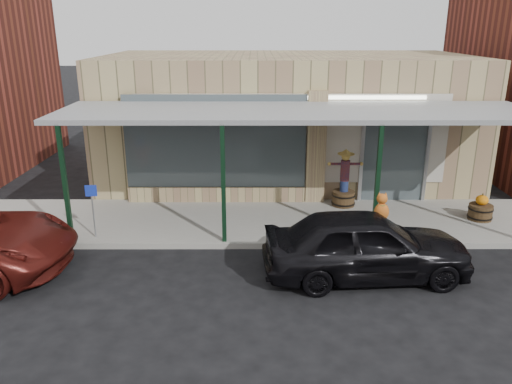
{
  "coord_description": "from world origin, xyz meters",
  "views": [
    {
      "loc": [
        -1.06,
        -8.95,
        5.11
      ],
      "look_at": [
        -1.04,
        2.6,
        1.25
      ],
      "focal_mm": 35.0,
      "sensor_mm": 36.0,
      "label": 1
    }
  ],
  "objects_px": {
    "barrel_scarecrow": "(344,187)",
    "parked_sedan": "(366,245)",
    "barrel_pumpkin": "(481,210)",
    "handicap_sign": "(92,204)"
  },
  "relations": [
    {
      "from": "barrel_scarecrow",
      "to": "barrel_pumpkin",
      "type": "distance_m",
      "value": 3.68
    },
    {
      "from": "handicap_sign",
      "to": "barrel_scarecrow",
      "type": "bearing_deg",
      "value": 15.96
    },
    {
      "from": "parked_sedan",
      "to": "barrel_pumpkin",
      "type": "bearing_deg",
      "value": -55.59
    },
    {
      "from": "barrel_scarecrow",
      "to": "barrel_pumpkin",
      "type": "relative_size",
      "value": 2.3
    },
    {
      "from": "barrel_scarecrow",
      "to": "parked_sedan",
      "type": "bearing_deg",
      "value": -90.67
    },
    {
      "from": "barrel_scarecrow",
      "to": "handicap_sign",
      "type": "height_order",
      "value": "barrel_scarecrow"
    },
    {
      "from": "barrel_pumpkin",
      "to": "handicap_sign",
      "type": "height_order",
      "value": "handicap_sign"
    },
    {
      "from": "handicap_sign",
      "to": "parked_sedan",
      "type": "xyz_separation_m",
      "value": [
        6.28,
        -1.76,
        -0.28
      ]
    },
    {
      "from": "barrel_pumpkin",
      "to": "parked_sedan",
      "type": "distance_m",
      "value": 4.75
    },
    {
      "from": "handicap_sign",
      "to": "parked_sedan",
      "type": "bearing_deg",
      "value": -19.01
    }
  ]
}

